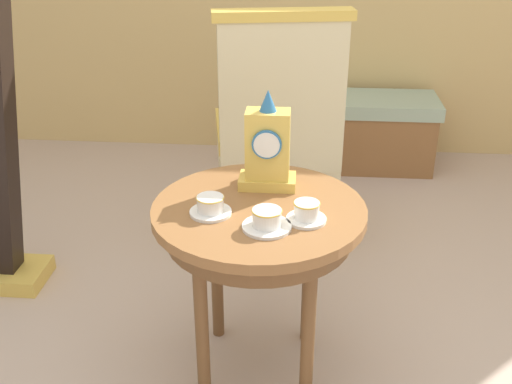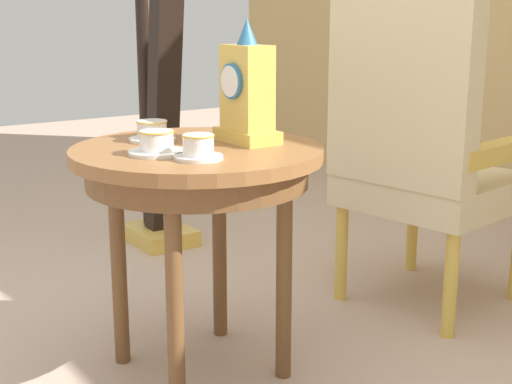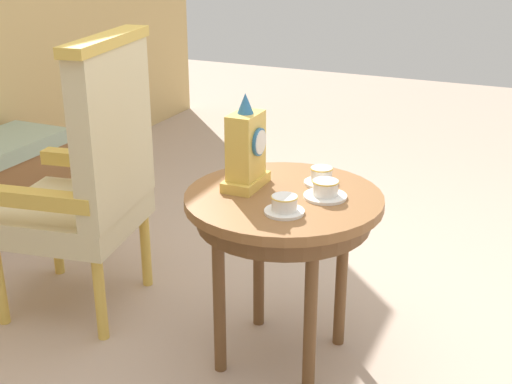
% 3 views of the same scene
% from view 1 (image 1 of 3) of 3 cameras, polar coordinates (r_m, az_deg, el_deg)
% --- Properties ---
extents(ground_plane, '(10.00, 10.00, 0.00)m').
position_cam_1_polar(ground_plane, '(2.25, 1.91, -17.15)').
color(ground_plane, '#BCA38E').
extents(side_table, '(0.68, 0.68, 0.65)m').
position_cam_1_polar(side_table, '(1.97, 0.27, -3.40)').
color(side_table, brown).
rests_on(side_table, ground).
extents(teacup_left, '(0.13, 0.13, 0.06)m').
position_cam_1_polar(teacup_left, '(1.88, -4.28, -1.31)').
color(teacup_left, white).
rests_on(teacup_left, side_table).
extents(teacup_right, '(0.15, 0.15, 0.06)m').
position_cam_1_polar(teacup_right, '(1.80, 1.02, -2.65)').
color(teacup_right, white).
rests_on(teacup_right, side_table).
extents(teacup_center, '(0.12, 0.12, 0.06)m').
position_cam_1_polar(teacup_center, '(1.84, 4.73, -1.92)').
color(teacup_center, white).
rests_on(teacup_center, side_table).
extents(mantel_clock, '(0.19, 0.11, 0.34)m').
position_cam_1_polar(mantel_clock, '(2.01, 1.09, 4.02)').
color(mantel_clock, gold).
rests_on(mantel_clock, side_table).
extents(armchair, '(0.62, 0.61, 1.14)m').
position_cam_1_polar(armchair, '(2.72, 2.03, 5.61)').
color(armchair, beige).
rests_on(armchair, ground).
extents(window_bench, '(1.02, 0.40, 0.44)m').
position_cam_1_polar(window_bench, '(3.84, 8.85, 5.65)').
color(window_bench, '#9EB299').
rests_on(window_bench, ground).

